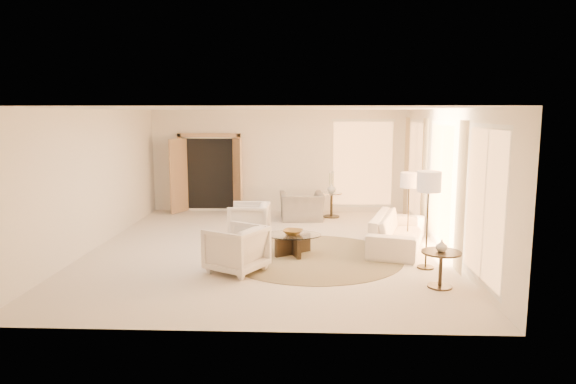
{
  "coord_description": "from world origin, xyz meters",
  "views": [
    {
      "loc": [
        0.82,
        -10.07,
        2.71
      ],
      "look_at": [
        0.4,
        0.4,
        1.1
      ],
      "focal_mm": 32.0,
      "sensor_mm": 36.0,
      "label": 1
    }
  ],
  "objects_px": {
    "sofa": "(398,231)",
    "floor_lamp_near": "(409,183)",
    "coffee_table": "(293,242)",
    "floor_lamp_far": "(429,186)",
    "armchair_left": "(249,219)",
    "bowl": "(293,232)",
    "end_vase": "(442,246)",
    "armchair_right": "(236,247)",
    "accent_chair": "(302,202)",
    "side_vase": "(332,188)",
    "end_table": "(441,263)",
    "side_table": "(331,202)"
  },
  "relations": [
    {
      "from": "floor_lamp_far",
      "to": "side_vase",
      "type": "xyz_separation_m",
      "value": [
        -1.47,
        4.45,
        -0.69
      ]
    },
    {
      "from": "floor_lamp_far",
      "to": "armchair_left",
      "type": "bearing_deg",
      "value": 148.34
    },
    {
      "from": "armchair_right",
      "to": "accent_chair",
      "type": "height_order",
      "value": "accent_chair"
    },
    {
      "from": "sofa",
      "to": "end_table",
      "type": "bearing_deg",
      "value": -157.34
    },
    {
      "from": "floor_lamp_far",
      "to": "bowl",
      "type": "relative_size",
      "value": 4.57
    },
    {
      "from": "side_table",
      "to": "floor_lamp_far",
      "type": "xyz_separation_m",
      "value": [
        1.47,
        -4.45,
        1.07
      ]
    },
    {
      "from": "coffee_table",
      "to": "end_table",
      "type": "bearing_deg",
      "value": -37.2
    },
    {
      "from": "sofa",
      "to": "floor_lamp_near",
      "type": "relative_size",
      "value": 1.56
    },
    {
      "from": "armchair_right",
      "to": "side_table",
      "type": "height_order",
      "value": "armchair_right"
    },
    {
      "from": "armchair_right",
      "to": "accent_chair",
      "type": "distance_m",
      "value": 4.5
    },
    {
      "from": "armchair_left",
      "to": "armchair_right",
      "type": "distance_m",
      "value": 2.41
    },
    {
      "from": "armchair_right",
      "to": "sofa",
      "type": "bearing_deg",
      "value": 149.27
    },
    {
      "from": "end_table",
      "to": "end_vase",
      "type": "relative_size",
      "value": 3.27
    },
    {
      "from": "sofa",
      "to": "end_vase",
      "type": "xyz_separation_m",
      "value": [
        0.26,
        -2.38,
        0.33
      ]
    },
    {
      "from": "side_table",
      "to": "armchair_right",
      "type": "bearing_deg",
      "value": -111.07
    },
    {
      "from": "side_table",
      "to": "end_vase",
      "type": "distance_m",
      "value": 5.66
    },
    {
      "from": "armchair_right",
      "to": "floor_lamp_near",
      "type": "relative_size",
      "value": 0.59
    },
    {
      "from": "side_table",
      "to": "floor_lamp_far",
      "type": "distance_m",
      "value": 4.81
    },
    {
      "from": "end_vase",
      "to": "side_vase",
      "type": "height_order",
      "value": "side_vase"
    },
    {
      "from": "sofa",
      "to": "floor_lamp_far",
      "type": "distance_m",
      "value": 1.8
    },
    {
      "from": "sofa",
      "to": "bowl",
      "type": "height_order",
      "value": "sofa"
    },
    {
      "from": "armchair_left",
      "to": "end_vase",
      "type": "relative_size",
      "value": 4.56
    },
    {
      "from": "armchair_left",
      "to": "end_table",
      "type": "xyz_separation_m",
      "value": [
        3.37,
        -3.09,
        -0.03
      ]
    },
    {
      "from": "side_vase",
      "to": "end_table",
      "type": "bearing_deg",
      "value": -74.93
    },
    {
      "from": "sofa",
      "to": "accent_chair",
      "type": "height_order",
      "value": "accent_chair"
    },
    {
      "from": "sofa",
      "to": "end_vase",
      "type": "height_order",
      "value": "end_vase"
    },
    {
      "from": "side_table",
      "to": "bowl",
      "type": "xyz_separation_m",
      "value": [
        -0.9,
        -3.66,
        0.05
      ]
    },
    {
      "from": "sofa",
      "to": "bowl",
      "type": "xyz_separation_m",
      "value": [
        -2.11,
        -0.59,
        0.11
      ]
    },
    {
      "from": "coffee_table",
      "to": "bowl",
      "type": "bearing_deg",
      "value": 0.0
    },
    {
      "from": "coffee_table",
      "to": "side_table",
      "type": "xyz_separation_m",
      "value": [
        0.9,
        3.66,
        0.14
      ]
    },
    {
      "from": "armchair_left",
      "to": "accent_chair",
      "type": "relative_size",
      "value": 0.79
    },
    {
      "from": "side_table",
      "to": "end_vase",
      "type": "bearing_deg",
      "value": -74.93
    },
    {
      "from": "floor_lamp_far",
      "to": "end_table",
      "type": "bearing_deg",
      "value": -90.0
    },
    {
      "from": "accent_chair",
      "to": "bowl",
      "type": "height_order",
      "value": "accent_chair"
    },
    {
      "from": "floor_lamp_near",
      "to": "end_vase",
      "type": "xyz_separation_m",
      "value": [
        -0.0,
        -2.71,
        -0.61
      ]
    },
    {
      "from": "bowl",
      "to": "sofa",
      "type": "bearing_deg",
      "value": 15.54
    },
    {
      "from": "accent_chair",
      "to": "side_table",
      "type": "relative_size",
      "value": 1.65
    },
    {
      "from": "sofa",
      "to": "floor_lamp_near",
      "type": "distance_m",
      "value": 1.03
    },
    {
      "from": "bowl",
      "to": "end_vase",
      "type": "bearing_deg",
      "value": -37.2
    },
    {
      "from": "armchair_left",
      "to": "armchair_right",
      "type": "height_order",
      "value": "armchair_right"
    },
    {
      "from": "floor_lamp_far",
      "to": "side_vase",
      "type": "relative_size",
      "value": 6.95
    },
    {
      "from": "armchair_left",
      "to": "bowl",
      "type": "distance_m",
      "value": 1.63
    },
    {
      "from": "floor_lamp_near",
      "to": "bowl",
      "type": "height_order",
      "value": "floor_lamp_near"
    },
    {
      "from": "floor_lamp_near",
      "to": "bowl",
      "type": "xyz_separation_m",
      "value": [
        -2.37,
        -0.91,
        -0.83
      ]
    },
    {
      "from": "floor_lamp_near",
      "to": "side_vase",
      "type": "xyz_separation_m",
      "value": [
        -1.47,
        2.75,
        -0.51
      ]
    },
    {
      "from": "coffee_table",
      "to": "floor_lamp_far",
      "type": "bearing_deg",
      "value": -18.44
    },
    {
      "from": "sofa",
      "to": "floor_lamp_near",
      "type": "xyz_separation_m",
      "value": [
        0.26,
        0.32,
        0.94
      ]
    },
    {
      "from": "bowl",
      "to": "end_table",
      "type": "bearing_deg",
      "value": -37.2
    },
    {
      "from": "end_table",
      "to": "sofa",
      "type": "bearing_deg",
      "value": 96.33
    },
    {
      "from": "end_table",
      "to": "floor_lamp_far",
      "type": "bearing_deg",
      "value": 90.0
    }
  ]
}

